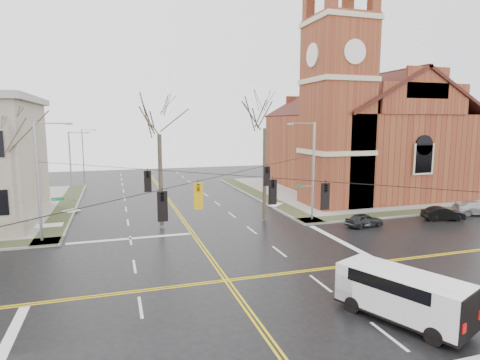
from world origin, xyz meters
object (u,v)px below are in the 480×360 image
object	(u,v)px
streetlight_north_b	(84,152)
tree_nw_far	(7,145)
tree_ne	(265,122)
tree_nw_near	(159,128)
parked_car_c	(477,208)
signal_pole_ne	(312,168)
parked_car_a	(364,220)
signal_pole_nw	(40,178)
parked_car_b	(443,213)
streetlight_north_a	(72,164)
church	(357,128)
cargo_van	(397,291)

from	to	relation	value
streetlight_north_b	tree_nw_far	size ratio (longest dim) A/B	0.78
tree_ne	tree_nw_far	bearing A→B (deg)	178.13
streetlight_north_b	tree_nw_near	world-z (taller)	tree_nw_near
tree_nw_near	parked_car_c	bearing A→B (deg)	-8.51
streetlight_north_b	tree_nw_near	size ratio (longest dim) A/B	0.67
signal_pole_ne	tree_nw_far	size ratio (longest dim) A/B	0.88
signal_pole_ne	streetlight_north_b	world-z (taller)	signal_pole_ne
parked_car_a	tree_nw_near	distance (m)	19.59
signal_pole_nw	parked_car_b	world-z (taller)	signal_pole_nw
signal_pole_ne	streetlight_north_a	bearing A→B (deg)	143.10
signal_pole_nw	signal_pole_ne	bearing A→B (deg)	0.00
signal_pole_nw	parked_car_a	world-z (taller)	signal_pole_nw
signal_pole_nw	streetlight_north_a	size ratio (longest dim) A/B	1.12
church	parked_car_b	xyz separation A→B (m)	(-1.35, -16.73, -7.81)
tree_nw_near	tree_ne	bearing A→B (deg)	-2.55
church	cargo_van	world-z (taller)	church
signal_pole_ne	streetlight_north_b	xyz separation A→B (m)	(-21.97, 36.50, -0.48)
church	parked_car_c	xyz separation A→B (m)	(3.60, -15.97, -7.76)
signal_pole_ne	tree_ne	world-z (taller)	tree_ne
parked_car_a	cargo_van	bearing A→B (deg)	143.72
signal_pole_nw	parked_car_b	bearing A→B (deg)	-5.68
parked_car_b	tree_nw_far	bearing A→B (deg)	95.79
signal_pole_nw	tree_ne	size ratio (longest dim) A/B	0.71
parked_car_c	church	bearing A→B (deg)	30.96
streetlight_north_a	parked_car_b	distance (m)	39.67
signal_pole_ne	streetlight_north_b	distance (m)	42.61
church	streetlight_north_a	xyz separation A→B (m)	(-35.42, 3.22, -3.97)
signal_pole_nw	streetlight_north_a	distance (m)	16.52
church	tree_ne	size ratio (longest dim) A/B	2.17
cargo_van	tree_ne	world-z (taller)	tree_ne
streetlight_north_a	tree_ne	size ratio (longest dim) A/B	0.63
signal_pole_nw	parked_car_a	bearing A→B (deg)	-7.28
streetlight_north_b	parked_car_a	size ratio (longest dim) A/B	2.29
tree_nw_far	parked_car_c	bearing A→B (deg)	-6.54
church	parked_car_b	world-z (taller)	church
signal_pole_ne	parked_car_b	world-z (taller)	signal_pole_ne
signal_pole_ne	tree_nw_far	bearing A→B (deg)	175.11
parked_car_a	church	bearing A→B (deg)	-37.35
streetlight_north_a	church	bearing A→B (deg)	-5.19
streetlight_north_a	streetlight_north_b	size ratio (longest dim) A/B	1.00
cargo_van	parked_car_b	size ratio (longest dim) A/B	1.66
parked_car_a	tree_ne	bearing A→B (deg)	51.09
signal_pole_nw	streetlight_north_a	xyz separation A→B (m)	(0.67, 16.50, -0.48)
signal_pole_nw	tree_nw_near	bearing A→B (deg)	11.68
parked_car_b	signal_pole_ne	bearing A→B (deg)	88.42
church	parked_car_c	distance (m)	18.12
parked_car_a	parked_car_b	size ratio (longest dim) A/B	0.92
parked_car_a	parked_car_c	bearing A→B (deg)	-93.80
streetlight_north_b	cargo_van	world-z (taller)	streetlight_north_b
streetlight_north_a	parked_car_a	bearing A→B (deg)	-37.87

